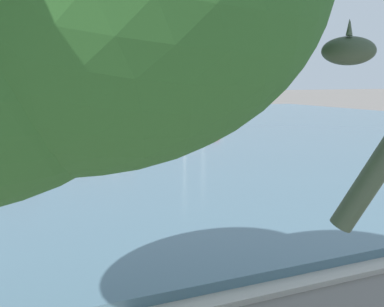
{
  "coord_description": "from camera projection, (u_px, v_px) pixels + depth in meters",
  "views": [
    {
      "loc": [
        -6.69,
        0.15,
        4.23
      ],
      "look_at": [
        -1.07,
        11.99,
        2.2
      ],
      "focal_mm": 45.52,
      "sensor_mm": 36.0,
      "label": 1
    }
  ],
  "objects": [
    {
      "name": "quay_edge_coping",
      "position": [
        324.0,
        278.0,
        10.25
      ],
      "size": [
        79.2,
        0.5,
        0.12
      ],
      "primitive_type": "cube",
      "color": "#ADA89E",
      "rests_on": "ground"
    },
    {
      "name": "townhouse_narrow_midrow",
      "position": [
        7.0,
        71.0,
        62.14
      ],
      "size": [
        6.05,
        5.21,
        10.24
      ],
      "color": "#8E5142",
      "rests_on": "ground"
    },
    {
      "name": "sailboat_red",
      "position": [
        184.0,
        128.0,
        38.03
      ],
      "size": [
        2.73,
        9.23,
        7.36
      ],
      "color": "red",
      "rests_on": "ground"
    },
    {
      "name": "sailboat_orange",
      "position": [
        204.0,
        116.0,
        47.33
      ],
      "size": [
        2.82,
        9.06,
        8.75
      ],
      "color": "orange",
      "rests_on": "ground"
    },
    {
      "name": "townhouse_wide_warehouse",
      "position": [
        96.0,
        78.0,
        66.71
      ],
      "size": [
        8.82,
        6.81,
        8.52
      ],
      "color": "beige",
      "rests_on": "ground"
    },
    {
      "name": "harbor_water",
      "position": [
        66.0,
        136.0,
        34.74
      ],
      "size": [
        79.2,
        54.41,
        0.33
      ],
      "primitive_type": "cube",
      "color": "#476675",
      "rests_on": "ground"
    },
    {
      "name": "sailboat_grey",
      "position": [
        115.0,
        117.0,
        48.98
      ],
      "size": [
        5.14,
        9.4,
        6.58
      ],
      "color": "#939399",
      "rests_on": "ground"
    }
  ]
}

